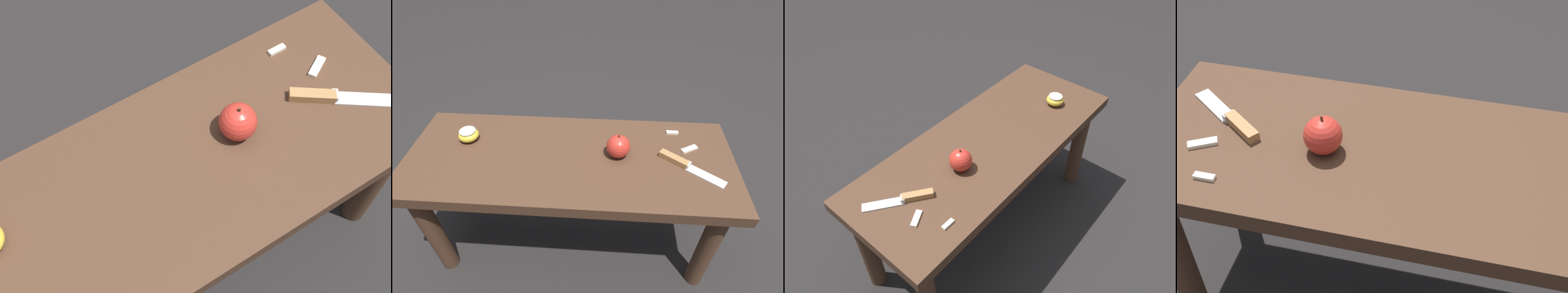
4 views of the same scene
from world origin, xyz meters
TOP-DOWN VIEW (x-y plane):
  - ground_plane at (0.00, 0.00)m, footprint 8.00×8.00m
  - wooden_bench at (0.00, 0.00)m, footprint 1.06×0.42m
  - knife at (-0.36, 0.01)m, footprint 0.19×0.15m
  - apple_whole at (-0.16, -0.02)m, footprint 0.08×0.08m
  - apple_slice_near_knife at (-0.39, -0.06)m, footprint 0.06×0.04m
  - apple_slice_center at (-0.35, -0.14)m, footprint 0.04×0.01m

SIDE VIEW (x-z plane):
  - ground_plane at x=0.00m, z-range 0.00..0.00m
  - wooden_bench at x=0.00m, z-range 0.15..0.63m
  - apple_slice_center at x=-0.35m, z-range 0.47..0.48m
  - apple_slice_near_knife at x=-0.39m, z-range 0.47..0.48m
  - knife at x=-0.36m, z-range 0.47..0.49m
  - apple_whole at x=-0.16m, z-range 0.47..0.55m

